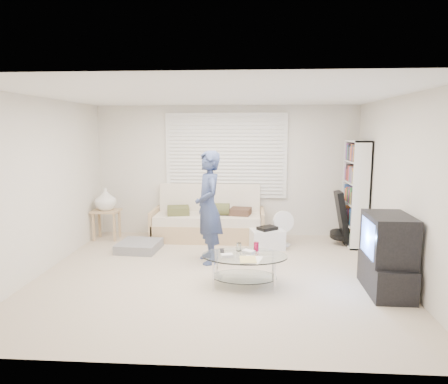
# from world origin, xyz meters

# --- Properties ---
(ground) EXTENTS (5.00, 5.00, 0.00)m
(ground) POSITION_xyz_m (0.00, 0.00, 0.00)
(ground) COLOR #B4A28C
(ground) RESTS_ON ground
(room_shell) EXTENTS (5.02, 4.52, 2.51)m
(room_shell) POSITION_xyz_m (0.00, 0.48, 1.63)
(room_shell) COLOR silver
(room_shell) RESTS_ON ground
(window_blinds) EXTENTS (2.32, 0.08, 1.62)m
(window_blinds) POSITION_xyz_m (0.00, 2.20, 1.55)
(window_blinds) COLOR silver
(window_blinds) RESTS_ON ground
(futon_sofa) EXTENTS (2.08, 0.84, 1.02)m
(futon_sofa) POSITION_xyz_m (-0.31, 1.87, 0.33)
(futon_sofa) COLOR tan
(futon_sofa) RESTS_ON ground
(grey_floor_pillow) EXTENTS (0.72, 0.72, 0.15)m
(grey_floor_pillow) POSITION_xyz_m (-1.42, 1.05, 0.08)
(grey_floor_pillow) COLOR slate
(grey_floor_pillow) RESTS_ON ground
(side_table) EXTENTS (0.49, 0.39, 0.97)m
(side_table) POSITION_xyz_m (-2.22, 1.72, 0.72)
(side_table) COLOR tan
(side_table) RESTS_ON ground
(bookshelf) EXTENTS (0.29, 0.78, 1.86)m
(bookshelf) POSITION_xyz_m (2.32, 1.67, 0.93)
(bookshelf) COLOR white
(bookshelf) RESTS_ON ground
(guitar_case) EXTENTS (0.35, 0.35, 0.95)m
(guitar_case) POSITION_xyz_m (2.10, 1.63, 0.42)
(guitar_case) COLOR black
(guitar_case) RESTS_ON ground
(floor_fan) EXTENTS (0.39, 0.26, 0.64)m
(floor_fan) POSITION_xyz_m (1.06, 1.50, 0.37)
(floor_fan) COLOR white
(floor_fan) RESTS_ON ground
(storage_bin) EXTENTS (0.63, 0.51, 0.39)m
(storage_bin) POSITION_xyz_m (0.77, 1.30, 0.18)
(storage_bin) COLOR white
(storage_bin) RESTS_ON ground
(tv_unit) EXTENTS (0.52, 0.93, 1.00)m
(tv_unit) POSITION_xyz_m (2.20, -0.47, 0.49)
(tv_unit) COLOR black
(tv_unit) RESTS_ON ground
(coffee_table) EXTENTS (1.13, 0.73, 0.54)m
(coffee_table) POSITION_xyz_m (0.40, -0.39, 0.33)
(coffee_table) COLOR silver
(coffee_table) RESTS_ON ground
(standing_person) EXTENTS (0.60, 0.73, 1.73)m
(standing_person) POSITION_xyz_m (-0.17, 0.54, 0.87)
(standing_person) COLOR navy
(standing_person) RESTS_ON ground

